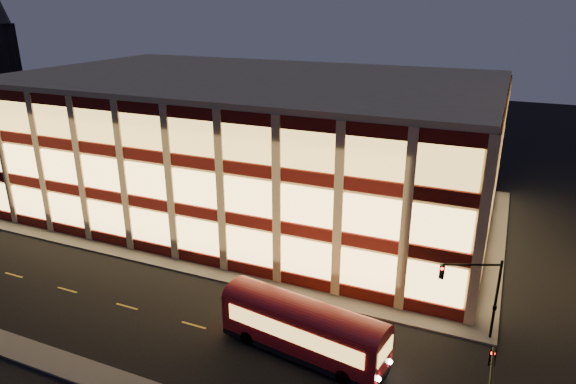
% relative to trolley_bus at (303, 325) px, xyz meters
% --- Properties ---
extents(ground, '(200.00, 200.00, 0.00)m').
position_rel_trolley_bus_xyz_m(ground, '(-12.29, 5.66, -2.10)').
color(ground, black).
rests_on(ground, ground).
extents(sidewalk_office_south, '(54.00, 2.00, 0.15)m').
position_rel_trolley_bus_xyz_m(sidewalk_office_south, '(-15.29, 6.66, -2.03)').
color(sidewalk_office_south, '#514F4C').
rests_on(sidewalk_office_south, ground).
extents(sidewalk_office_east, '(2.00, 30.00, 0.15)m').
position_rel_trolley_bus_xyz_m(sidewalk_office_east, '(10.71, 22.66, -2.03)').
color(sidewalk_office_east, '#514F4C').
rests_on(sidewalk_office_east, ground).
extents(sidewalk_near, '(100.00, 2.00, 0.15)m').
position_rel_trolley_bus_xyz_m(sidewalk_near, '(-12.29, -7.34, -2.03)').
color(sidewalk_near, '#514F4C').
rests_on(sidewalk_near, ground).
extents(office_building, '(50.45, 30.45, 14.50)m').
position_rel_trolley_bus_xyz_m(office_building, '(-15.20, 22.57, 5.15)').
color(office_building, tan).
rests_on(office_building, ground).
extents(church_tower, '(5.00, 5.00, 18.00)m').
position_rel_trolley_bus_xyz_m(church_tower, '(-82.29, 45.66, 6.90)').
color(church_tower, '#2D2621').
rests_on(church_tower, ground).
extents(traffic_signal_far, '(3.79, 1.87, 6.00)m').
position_rel_trolley_bus_xyz_m(traffic_signal_far, '(9.92, 5.89, 2.01)').
color(traffic_signal_far, black).
rests_on(traffic_signal_far, ground).
extents(trolley_bus, '(11.49, 4.46, 3.79)m').
position_rel_trolley_bus_xyz_m(trolley_bus, '(0.00, 0.00, 0.00)').
color(trolley_bus, maroon).
rests_on(trolley_bus, ground).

